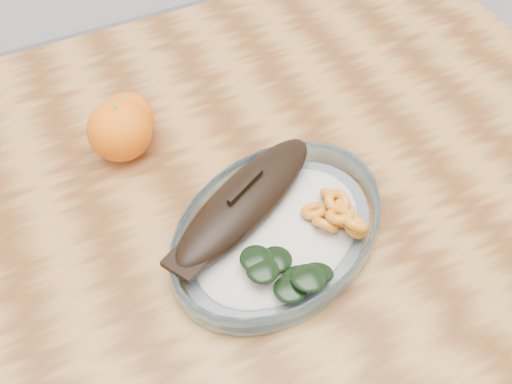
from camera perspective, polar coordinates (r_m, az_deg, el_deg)
dining_table at (r=0.86m, az=-5.49°, el=-5.73°), size 1.20×0.80×0.75m
plated_meal at (r=0.74m, az=1.86°, el=-3.18°), size 0.68×0.68×0.08m
orange_left at (r=0.86m, az=-11.31°, el=6.47°), size 0.07×0.07×0.07m
orange_right at (r=0.83m, az=-12.02°, el=5.38°), size 0.08×0.08×0.08m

